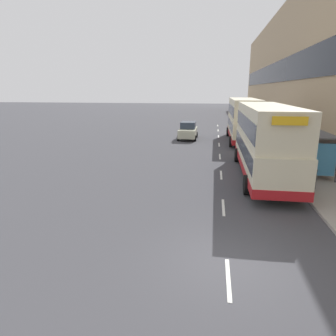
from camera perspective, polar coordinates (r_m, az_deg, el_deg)
ground_plane at (r=9.84m, az=11.21°, el=-17.36°), size 220.00×220.00×0.00m
pavement at (r=47.65m, az=17.35°, el=7.90°), size 5.00×93.00×0.14m
terrace_facade at (r=48.26m, az=23.09°, el=17.86°), size 3.10×93.00×17.54m
lane_mark_0 at (r=9.16m, az=11.41°, el=-19.97°), size 0.12×2.00×0.01m
lane_mark_1 at (r=13.92m, az=10.50°, el=-7.35°), size 0.12×2.00×0.01m
lane_mark_2 at (r=19.01m, az=10.09°, el=-1.31°), size 0.12×2.00×0.01m
lane_mark_3 at (r=24.22m, az=9.85°, el=2.16°), size 0.12×2.00×0.01m
lane_mark_4 at (r=29.48m, az=9.70°, el=4.40°), size 0.12×2.00×0.01m
lane_mark_5 at (r=34.78m, az=9.59°, el=5.95°), size 0.12×2.00×0.01m
lane_mark_6 at (r=40.10m, az=9.51°, el=7.10°), size 0.12×2.00×0.01m
lane_mark_7 at (r=45.43m, az=9.45°, el=7.97°), size 0.12×2.00×0.01m
bus_shelter at (r=20.27m, az=26.86°, el=3.75°), size 1.60×4.20×2.48m
double_decker_bus_near at (r=18.81m, az=17.98°, el=5.15°), size 2.85×11.12×4.30m
double_decker_bus_ahead at (r=31.53m, az=14.11°, el=9.01°), size 2.85×10.48×4.30m
car_0 at (r=32.52m, az=3.83°, el=7.11°), size 1.97×4.22×1.83m
pedestrian_at_shelter at (r=23.99m, az=24.73°, el=3.30°), size 0.33×0.33×1.66m
pedestrian_1 at (r=19.44m, az=23.57°, el=1.07°), size 0.34×0.34×1.69m
litter_bin at (r=17.32m, az=25.56°, el=-1.85°), size 0.55×0.55×1.05m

